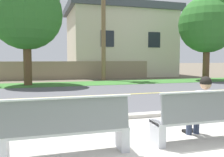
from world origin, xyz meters
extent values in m
plane|color=#665B4C|center=(0.00, 8.00, 0.00)|extent=(140.00, 140.00, 0.00)
cube|color=#B7B2A8|center=(0.00, 0.40, 0.01)|extent=(44.00, 3.60, 0.01)
cube|color=#ADA89E|center=(0.00, 2.35, 0.06)|extent=(44.00, 0.30, 0.11)
cube|color=#515156|center=(0.00, 6.50, 0.00)|extent=(52.00, 8.00, 0.01)
cube|color=#E0CC4C|center=(0.00, 6.50, 0.01)|extent=(48.00, 0.14, 0.01)
cube|color=#38702D|center=(0.00, 11.75, 0.01)|extent=(48.00, 2.80, 0.02)
cube|color=silver|center=(-2.25, 0.28, 0.23)|extent=(0.14, 0.40, 0.45)
cube|color=silver|center=(-0.34, 0.28, 0.23)|extent=(0.14, 0.40, 0.45)
cube|color=silver|center=(-1.30, 0.28, 0.42)|extent=(2.05, 0.44, 0.05)
cube|color=slate|center=(-1.30, 0.09, 0.71)|extent=(1.97, 0.12, 0.52)
cylinder|color=silver|center=(-1.30, 0.08, 0.99)|extent=(2.05, 0.04, 0.04)
cube|color=silver|center=(0.34, 0.28, 0.23)|extent=(0.14, 0.40, 0.45)
cube|color=silver|center=(1.30, 0.28, 0.42)|extent=(2.05, 0.44, 0.05)
cube|color=slate|center=(1.30, 0.09, 0.71)|extent=(1.97, 0.12, 0.52)
cylinder|color=silver|center=(1.30, 0.08, 0.99)|extent=(2.05, 0.04, 0.04)
cylinder|color=#333D56|center=(1.26, 0.47, 0.51)|extent=(0.15, 0.42, 0.15)
cylinder|color=#333D56|center=(1.44, 0.47, 0.51)|extent=(0.15, 0.42, 0.15)
cylinder|color=#333D56|center=(1.26, 0.66, 0.21)|extent=(0.12, 0.12, 0.43)
cube|color=black|center=(1.26, 0.74, 0.04)|extent=(0.09, 0.24, 0.07)
cylinder|color=#333D56|center=(1.44, 0.66, 0.21)|extent=(0.12, 0.12, 0.43)
cube|color=black|center=(1.44, 0.74, 0.04)|extent=(0.09, 0.24, 0.07)
cube|color=silver|center=(1.35, 0.28, 0.71)|extent=(0.34, 0.20, 0.52)
cylinder|color=silver|center=(1.14, 0.30, 0.73)|extent=(0.09, 0.09, 0.46)
cylinder|color=silver|center=(1.57, 0.30, 0.73)|extent=(0.09, 0.09, 0.46)
sphere|color=tan|center=(1.35, 0.29, 1.10)|extent=(0.21, 0.21, 0.21)
sphere|color=black|center=(1.35, 0.29, 1.14)|extent=(0.22, 0.22, 0.22)
cylinder|color=brown|center=(-2.39, 11.76, 1.33)|extent=(0.48, 0.48, 2.66)
sphere|color=#2D6B28|center=(-2.39, 11.76, 4.25)|extent=(4.25, 4.25, 4.25)
cylinder|color=brown|center=(9.92, 11.38, 1.27)|extent=(0.47, 0.47, 2.54)
sphere|color=#2D6B28|center=(9.92, 11.38, 4.06)|extent=(4.06, 4.06, 4.06)
sphere|color=#2D6B28|center=(10.43, 11.07, 5.28)|extent=(2.84, 2.84, 2.84)
cylinder|color=brown|center=(2.85, 13.82, 4.53)|extent=(0.32, 0.32, 9.07)
cube|color=gray|center=(0.49, 15.37, 0.70)|extent=(13.00, 0.36, 1.40)
cube|color=beige|center=(5.64, 18.57, 2.91)|extent=(9.20, 6.40, 5.83)
cube|color=#474C56|center=(5.64, 18.57, 6.13)|extent=(9.94, 6.91, 0.60)
cube|color=#232833|center=(3.57, 15.34, 3.20)|extent=(1.10, 0.06, 1.30)
cube|color=#232833|center=(7.71, 15.34, 3.20)|extent=(1.10, 0.06, 1.30)
camera|label=1|loc=(-1.68, -3.63, 1.58)|focal=38.93mm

